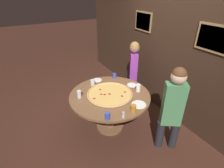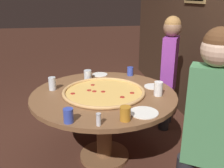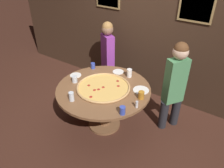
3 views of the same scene
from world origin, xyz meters
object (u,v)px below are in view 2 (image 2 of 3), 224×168
Objects in this scene: drink_cup_far_left at (125,114)px; diner_side_right at (208,121)px; white_plate_right_side at (100,75)px; condiment_shaker at (99,119)px; drink_cup_near_right at (52,84)px; white_plate_far_back at (153,86)px; giant_pizza at (103,92)px; drink_cup_near_left at (130,71)px; dining_table at (104,107)px; white_plate_beside_cup at (144,113)px; diner_side_left at (169,67)px; drink_cup_by_shaker at (88,75)px; drink_cup_front_edge at (158,89)px; drink_cup_far_right at (68,116)px.

diner_side_right is at bearing 60.93° from drink_cup_far_left.
condiment_shaker is at bearing -7.76° from white_plate_right_side.
white_plate_right_side is at bearing 128.02° from drink_cup_near_right.
drink_cup_near_right is at bearing -95.26° from white_plate_far_back.
drink_cup_near_left reaches higher than giant_pizza.
diner_side_right reaches higher than drink_cup_near_right.
dining_table is 0.68m from condiment_shaker.
giant_pizza is 3.43× the size of white_plate_beside_cup.
drink_cup_near_right is at bearing 136.97° from diner_side_left.
drink_cup_near_left is 1.40m from diner_side_right.
dining_table is 0.63m from drink_cup_far_left.
drink_cup_far_left is at bearing -62.12° from white_plate_beside_cup.
giant_pizza reaches higher than white_plate_right_side.
drink_cup_by_shaker is 1.08m from drink_cup_far_left.
white_plate_right_side is at bearing -136.09° from white_plate_far_back.
white_plate_beside_cup is (0.50, 0.26, 0.15)m from dining_table.
drink_cup_front_edge is 1.21× the size of drink_cup_far_left.
drink_cup_front_edge is 0.61m from drink_cup_far_left.
drink_cup_front_edge is at bearing 136.16° from drink_cup_far_left.
drink_cup_by_shaker is at bearing -85.40° from drink_cup_near_left.
diner_side_right reaches higher than diner_side_left.
dining_table is at bearing -3.69° from white_plate_right_side.
diner_side_left reaches higher than white_plate_right_side.
condiment_shaker is at bearing -0.64° from drink_cup_by_shaker.
giant_pizza is 0.65m from drink_cup_near_left.
drink_cup_near_right is 0.96m from drink_cup_far_left.
drink_cup_far_left is 0.59m from diner_side_right.
white_plate_far_back is at bearing 59.18° from drink_cup_by_shaker.
drink_cup_far_right reaches higher than condiment_shaker.
drink_cup_near_right is 0.89m from condiment_shaker.
white_plate_right_side is (-0.75, -0.46, -0.06)m from drink_cup_front_edge.
drink_cup_far_right is at bearing -111.69° from condiment_shaker.
drink_cup_by_shaker is 1.06× the size of condiment_shaker.
drink_cup_by_shaker is 1.11m from condiment_shaker.
drink_cup_far_left is (0.77, 0.58, -0.01)m from drink_cup_near_right.
condiment_shaker reaches higher than white_plate_far_back.
drink_cup_near_left is 0.55× the size of white_plate_far_back.
drink_cup_far_right reaches higher than white_plate_far_back.
white_plate_far_back is at bearing 98.61° from dining_table.
drink_cup_near_right is 0.95m from drink_cup_near_left.
drink_cup_by_shaker is at bearing 126.70° from diner_side_left.
drink_cup_far_left is at bearing 8.07° from giant_pizza.
drink_cup_by_shaker is at bearing 167.35° from drink_cup_far_right.
drink_cup_far_left is 1.19m from white_plate_right_side.
diner_side_right reaches higher than dining_table.
drink_cup_near_right is (-0.18, -0.50, 0.22)m from dining_table.
condiment_shaker is at bearing -77.77° from drink_cup_far_left.
white_plate_right_side is at bearing 119.25° from diner_side_left.
drink_cup_far_right is 1.00× the size of drink_cup_far_left.
giant_pizza is 7.24× the size of drink_cup_far_right.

